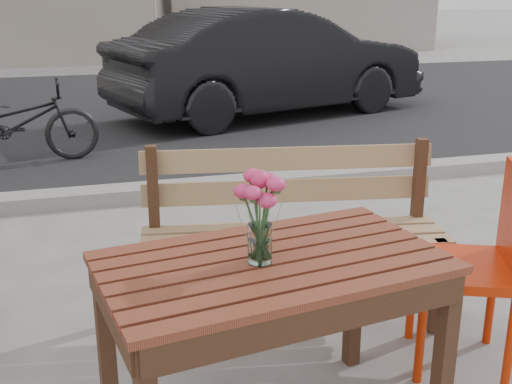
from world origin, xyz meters
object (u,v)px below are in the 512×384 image
at_px(main_table, 273,290).
at_px(main_vase, 260,206).
at_px(parked_car, 270,62).
at_px(red_chair, 485,255).
at_px(bicycle, 17,123).

xyz_separation_m(main_table, main_vase, (-0.05, -0.01, 0.33)).
bearing_deg(main_vase, parked_car, 72.88).
xyz_separation_m(red_chair, main_vase, (-1.10, -0.25, 0.41)).
distance_m(red_chair, bicycle, 4.83).
relative_size(main_table, main_vase, 3.90).
height_order(main_table, bicycle, bicycle).
xyz_separation_m(main_vase, bicycle, (-1.16, 4.52, -0.55)).
bearing_deg(bicycle, red_chair, -155.31).
height_order(red_chair, bicycle, red_chair).
bearing_deg(parked_car, main_vase, 145.72).
height_order(main_table, red_chair, red_chair).
bearing_deg(main_table, red_chair, 3.59).
relative_size(main_vase, bicycle, 0.22).
bearing_deg(main_table, main_vase, -173.37).
relative_size(parked_car, bicycle, 2.77).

